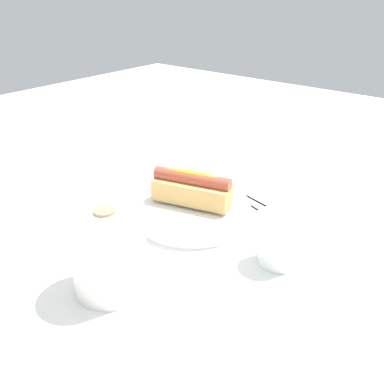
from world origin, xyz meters
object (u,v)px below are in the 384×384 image
at_px(paper_towel_roll, 109,251).
at_px(chopstick_far, 239,191).
at_px(water_glass, 280,241).
at_px(hotdog_front, 192,188).
at_px(serving_bowl, 192,209).
at_px(chopstick_near, 225,189).

xyz_separation_m(paper_towel_roll, chopstick_far, (0.03, -0.39, -0.06)).
xyz_separation_m(water_glass, paper_towel_roll, (0.16, 0.22, 0.02)).
xyz_separation_m(hotdog_front, water_glass, (-0.20, 0.02, -0.02)).
height_order(hotdog_front, paper_towel_roll, paper_towel_roll).
relative_size(serving_bowl, chopstick_near, 1.02).
distance_m(water_glass, paper_towel_roll, 0.27).
bearing_deg(paper_towel_roll, water_glass, -127.07).
height_order(water_glass, paper_towel_roll, paper_towel_roll).
relative_size(hotdog_front, chopstick_near, 0.72).
bearing_deg(water_glass, chopstick_far, -42.43).
bearing_deg(chopstick_near, serving_bowl, 115.51).
bearing_deg(hotdog_front, serving_bowl, -63.43).
xyz_separation_m(serving_bowl, chopstick_near, (0.02, -0.14, -0.02)).
distance_m(hotdog_front, chopstick_near, 0.15).
relative_size(water_glass, chopstick_near, 0.41).
bearing_deg(water_glass, hotdog_front, -6.39).
distance_m(hotdog_front, paper_towel_roll, 0.24).
relative_size(paper_towel_roll, chopstick_near, 0.61).
height_order(paper_towel_roll, chopstick_near, paper_towel_roll).
bearing_deg(chopstick_far, hotdog_front, 100.47).
relative_size(serving_bowl, water_glass, 2.50).
distance_m(hotdog_front, water_glass, 0.20).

